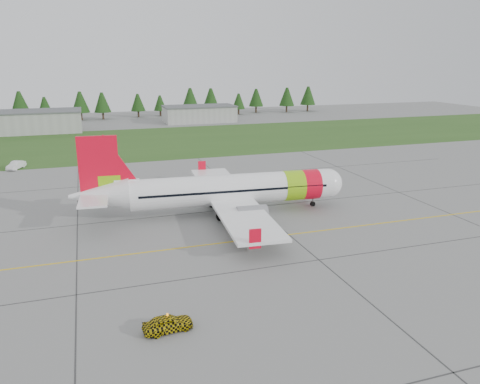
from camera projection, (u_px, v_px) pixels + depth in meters
name	position (u px, v px, depth m)	size (l,w,h in m)	color
ground	(231.00, 273.00, 47.74)	(320.00, 320.00, 0.00)	gray
aircraft	(227.00, 190.00, 65.50)	(38.41, 35.48, 11.63)	white
follow_me_car	(167.00, 308.00, 36.95)	(1.62, 1.37, 4.02)	#DAC00C
service_van	(15.00, 157.00, 92.21)	(1.66, 1.57, 4.77)	white
grass_strip	(139.00, 142.00, 122.64)	(320.00, 50.00, 0.03)	#30561E
taxi_guideline	(211.00, 244.00, 55.05)	(120.00, 0.25, 0.02)	gold
hangar_west	(25.00, 122.00, 138.36)	(32.00, 14.00, 6.00)	#A8A8A3
hangar_east	(199.00, 114.00, 162.36)	(24.00, 12.00, 5.20)	#A8A8A3
treeline	(120.00, 104.00, 172.43)	(160.00, 8.00, 10.00)	#1C3F14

